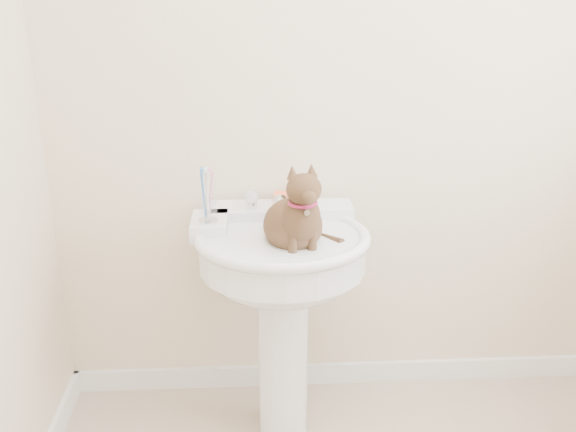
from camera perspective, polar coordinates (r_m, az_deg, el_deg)
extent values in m
cube|color=white|center=(2.77, 4.81, -13.72)|extent=(2.20, 0.02, 0.09)
cylinder|color=white|center=(2.35, -0.44, -12.53)|extent=(0.18, 0.18, 0.63)
cylinder|color=white|center=(2.15, -0.47, -3.29)|extent=(0.56, 0.56, 0.12)
ellipsoid|color=white|center=(2.18, -0.47, -4.75)|extent=(0.51, 0.45, 0.20)
torus|color=white|center=(2.13, -0.47, -1.92)|extent=(0.59, 0.59, 0.04)
cube|color=white|center=(2.31, -0.71, 0.31)|extent=(0.52, 0.14, 0.06)
cube|color=white|center=(2.21, -6.99, -0.87)|extent=(0.12, 0.19, 0.06)
cylinder|color=silver|center=(2.26, -0.67, 1.14)|extent=(0.05, 0.05, 0.05)
cylinder|color=silver|center=(2.20, -0.62, 1.44)|extent=(0.04, 0.04, 0.14)
sphere|color=white|center=(2.27, -3.48, 1.74)|extent=(0.06, 0.06, 0.06)
sphere|color=white|center=(2.28, 2.07, 1.84)|extent=(0.06, 0.06, 0.06)
cube|color=#FF5930|center=(2.34, -0.15, 1.67)|extent=(0.10, 0.07, 0.03)
cylinder|color=silver|center=(2.16, -7.09, -0.46)|extent=(0.07, 0.07, 0.01)
cylinder|color=white|center=(2.14, -7.14, 0.69)|extent=(0.06, 0.06, 0.09)
cylinder|color=#3779CB|center=(2.13, -7.52, 1.94)|extent=(0.01, 0.01, 0.17)
cylinder|color=white|center=(2.13, -7.20, 1.95)|extent=(0.01, 0.01, 0.17)
cylinder|color=pink|center=(2.13, -6.88, 1.96)|extent=(0.01, 0.01, 0.17)
ellipsoid|color=brown|center=(2.09, 0.55, -0.82)|extent=(0.19, 0.22, 0.18)
ellipsoid|color=brown|center=(2.00, 0.70, -0.17)|extent=(0.13, 0.12, 0.16)
ellipsoid|color=brown|center=(1.93, 0.77, 2.36)|extent=(0.11, 0.10, 0.10)
cone|color=brown|center=(1.93, -0.16, 3.95)|extent=(0.04, 0.04, 0.04)
cone|color=brown|center=(1.94, 1.65, 3.98)|extent=(0.04, 0.04, 0.04)
cylinder|color=brown|center=(2.14, 3.25, -2.08)|extent=(0.03, 0.03, 0.20)
torus|color=maroon|center=(1.96, 0.75, 1.15)|extent=(0.09, 0.09, 0.01)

